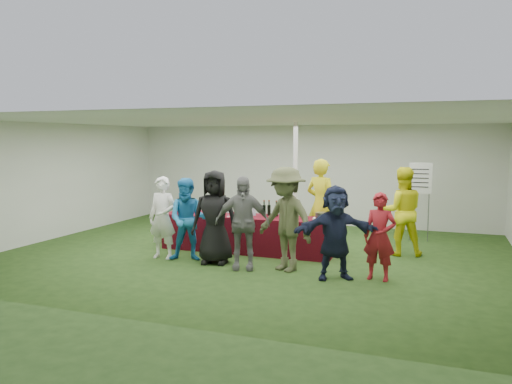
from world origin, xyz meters
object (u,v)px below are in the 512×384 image
(staff_pourer, at_px, (321,205))
(customer_5, at_px, (335,232))
(serving_table, at_px, (247,233))
(customer_2, at_px, (215,217))
(customer_3, at_px, (242,223))
(customer_6, at_px, (380,237))
(wine_list_sign, at_px, (420,184))
(staff_back, at_px, (402,211))
(dump_bucket, at_px, (322,217))
(customer_1, at_px, (188,219))
(customer_0, at_px, (163,218))
(customer_4, at_px, (286,219))

(staff_pourer, xyz_separation_m, customer_5, (0.73, -2.09, -0.18))
(serving_table, height_order, customer_2, customer_2)
(customer_3, bearing_deg, customer_6, -13.97)
(staff_pourer, xyz_separation_m, customer_2, (-1.61, -1.82, -0.08))
(staff_pourer, distance_m, customer_6, 2.38)
(customer_5, bearing_deg, wine_list_sign, 46.45)
(customer_6, bearing_deg, customer_5, -157.68)
(customer_2, bearing_deg, customer_6, -11.35)
(wine_list_sign, distance_m, customer_5, 3.94)
(staff_back, xyz_separation_m, customer_3, (-2.58, -2.13, -0.05))
(dump_bucket, relative_size, customer_5, 0.15)
(customer_2, relative_size, customer_5, 1.12)
(customer_1, height_order, customer_5, customer_1)
(staff_back, height_order, customer_3, staff_back)
(customer_3, bearing_deg, staff_pourer, 47.49)
(customer_0, bearing_deg, customer_2, 0.58)
(customer_1, bearing_deg, customer_4, -21.14)
(staff_pourer, height_order, staff_back, staff_pourer)
(customer_2, relative_size, customer_3, 1.05)
(customer_2, bearing_deg, staff_pourer, 38.71)
(serving_table, xyz_separation_m, staff_pourer, (1.40, 0.69, 0.59))
(serving_table, bearing_deg, customer_5, -33.31)
(customer_1, relative_size, customer_5, 1.01)
(dump_bucket, bearing_deg, customer_1, -159.66)
(customer_3, bearing_deg, serving_table, 90.90)
(wine_list_sign, xyz_separation_m, staff_back, (-0.28, -1.54, -0.43))
(customer_2, xyz_separation_m, customer_6, (3.03, -0.08, -0.15))
(customer_1, bearing_deg, wine_list_sign, 21.33)
(wine_list_sign, height_order, customer_0, wine_list_sign)
(staff_back, height_order, customer_5, staff_back)
(customer_0, relative_size, customer_6, 1.10)
(customer_6, bearing_deg, staff_back, 91.59)
(customer_2, distance_m, customer_4, 1.41)
(wine_list_sign, bearing_deg, customer_0, -143.12)
(serving_table, bearing_deg, customer_3, -71.89)
(wine_list_sign, bearing_deg, customer_6, -97.64)
(staff_pourer, distance_m, staff_back, 1.63)
(serving_table, xyz_separation_m, customer_4, (1.20, -1.19, 0.55))
(customer_0, bearing_deg, customer_3, -6.39)
(customer_1, bearing_deg, customer_3, -29.91)
(serving_table, bearing_deg, staff_back, 14.54)
(dump_bucket, relative_size, staff_back, 0.13)
(customer_0, bearing_deg, staff_pourer, 34.26)
(serving_table, relative_size, customer_5, 2.29)
(customer_4, bearing_deg, customer_1, -155.91)
(customer_1, relative_size, customer_2, 0.91)
(dump_bucket, height_order, wine_list_sign, wine_list_sign)
(customer_1, bearing_deg, customer_2, -21.35)
(customer_3, bearing_deg, customer_0, 155.98)
(customer_0, height_order, customer_3, customer_3)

